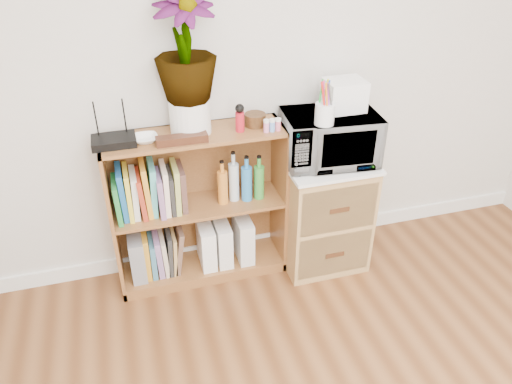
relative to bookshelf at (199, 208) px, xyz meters
name	(u,v)px	position (x,y,z in m)	size (l,w,h in m)	color
skirting_board	(251,242)	(0.35, 0.14, -0.42)	(4.00, 0.02, 0.10)	white
bookshelf	(199,208)	(0.00, 0.00, 0.00)	(1.00, 0.30, 0.95)	brown
wicker_unit	(322,212)	(0.75, -0.08, -0.12)	(0.50, 0.45, 0.70)	#9E7542
microwave	(329,138)	(0.75, -0.08, 0.39)	(0.52, 0.35, 0.29)	white
pen_cup	(325,114)	(0.66, -0.20, 0.59)	(0.10, 0.10, 0.11)	white
small_appliance	(344,95)	(0.84, -0.04, 0.62)	(0.21, 0.18, 0.17)	white
router	(114,141)	(-0.41, -0.02, 0.50)	(0.22, 0.15, 0.04)	black
white_bowl	(145,139)	(-0.26, -0.03, 0.49)	(0.13, 0.13, 0.03)	white
plant_pot	(190,116)	(-0.01, 0.02, 0.57)	(0.22, 0.22, 0.18)	white
potted_plant	(185,46)	(-0.01, 0.02, 0.93)	(0.31, 0.31, 0.55)	#316829
trinket_box	(182,139)	(-0.08, -0.10, 0.50)	(0.26, 0.07, 0.04)	#32170D
kokeshi_doll	(240,122)	(0.24, -0.04, 0.53)	(0.05, 0.05, 0.11)	#B01523
wooden_bowl	(255,120)	(0.34, 0.01, 0.51)	(0.12, 0.12, 0.07)	#331E0E
paint_jars	(272,127)	(0.41, -0.09, 0.50)	(0.10, 0.04, 0.05)	pink
file_box	(137,255)	(-0.39, 0.00, -0.27)	(0.08, 0.22, 0.28)	gray
magazine_holder_left	(206,245)	(0.03, -0.01, -0.27)	(0.09, 0.22, 0.27)	white
magazine_holder_mid	(222,242)	(0.13, -0.01, -0.27)	(0.09, 0.22, 0.28)	white
magazine_holder_right	(243,237)	(0.26, -0.01, -0.26)	(0.09, 0.23, 0.29)	silver
cookbooks	(150,191)	(-0.27, 0.00, 0.16)	(0.39, 0.20, 0.31)	#228138
liquor_bottles	(240,178)	(0.25, 0.00, 0.16)	(0.28, 0.06, 0.30)	orange
lower_books	(162,252)	(-0.24, 0.00, -0.27)	(0.24, 0.19, 0.29)	#C38922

